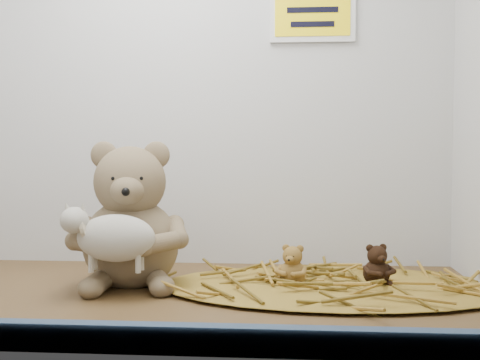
# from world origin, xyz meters

# --- Properties ---
(alcove_shell) EXTENTS (1.20, 0.60, 0.90)m
(alcove_shell) POSITION_xyz_m (0.00, 0.09, 0.45)
(alcove_shell) COLOR #452F18
(alcove_shell) RESTS_ON ground
(front_rail) EXTENTS (1.19, 0.02, 0.04)m
(front_rail) POSITION_xyz_m (0.00, -0.29, 0.02)
(front_rail) COLOR #334962
(front_rail) RESTS_ON shelf_floor
(straw_bed) EXTENTS (0.63, 0.37, 0.01)m
(straw_bed) POSITION_xyz_m (0.33, 0.07, 0.01)
(straw_bed) COLOR brown
(straw_bed) RESTS_ON shelf_floor
(main_teddy) EXTENTS (0.25, 0.26, 0.27)m
(main_teddy) POSITION_xyz_m (-0.04, 0.07, 0.13)
(main_teddy) COLOR #827050
(main_teddy) RESTS_ON shelf_floor
(toy_lamb) EXTENTS (0.18, 0.11, 0.11)m
(toy_lamb) POSITION_xyz_m (-0.04, -0.02, 0.10)
(toy_lamb) COLOR #B8B5A5
(toy_lamb) RESTS_ON main_teddy
(mini_teddy_tan) EXTENTS (0.07, 0.08, 0.07)m
(mini_teddy_tan) POSITION_xyz_m (0.26, 0.06, 0.05)
(mini_teddy_tan) COLOR olive
(mini_teddy_tan) RESTS_ON straw_bed
(mini_teddy_brown) EXTENTS (0.08, 0.08, 0.07)m
(mini_teddy_brown) POSITION_xyz_m (0.41, 0.08, 0.05)
(mini_teddy_brown) COLOR black
(mini_teddy_brown) RESTS_ON straw_bed
(wall_sign) EXTENTS (0.16, 0.01, 0.11)m
(wall_sign) POSITION_xyz_m (0.30, 0.29, 0.55)
(wall_sign) COLOR yellow
(wall_sign) RESTS_ON back_wall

